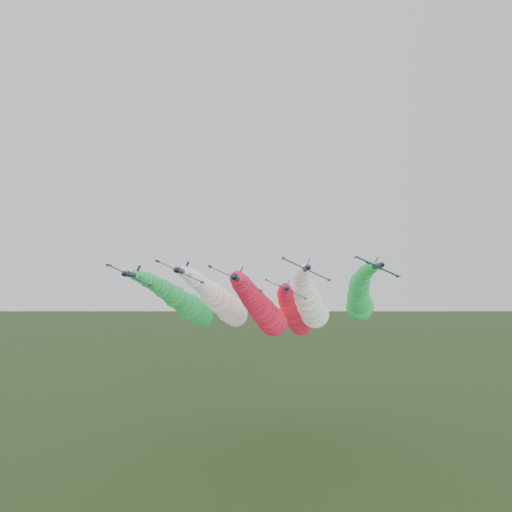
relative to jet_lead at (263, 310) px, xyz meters
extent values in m
cylinder|color=black|center=(-3.64, -37.88, 6.17)|extent=(1.28, 7.89, 1.28)
cone|color=black|center=(-3.64, -42.53, 6.17)|extent=(1.17, 1.58, 1.17)
cone|color=black|center=(-3.64, -33.59, 6.17)|extent=(1.17, 0.79, 1.17)
ellipsoid|color=black|center=(-3.49, -39.64, 6.48)|extent=(0.87, 1.65, 0.78)
cube|color=black|center=(-3.70, -38.06, 6.05)|extent=(7.65, 1.67, 3.70)
cylinder|color=black|center=(-7.50, -38.06, 7.85)|extent=(0.51, 2.28, 0.51)
cylinder|color=black|center=(0.10, -38.06, 4.25)|extent=(0.51, 2.28, 0.51)
cube|color=black|center=(-3.21, -34.55, 7.08)|extent=(0.97, 1.31, 1.87)
cube|color=black|center=(-3.59, -34.55, 6.29)|extent=(3.05, 0.96, 1.51)
sphere|color=red|center=(-3.64, -34.82, 6.17)|extent=(2.39, 2.39, 2.39)
sphere|color=red|center=(-3.62, -32.01, 6.06)|extent=(2.22, 2.22, 2.22)
sphere|color=red|center=(-3.56, -29.19, 5.85)|extent=(2.70, 2.70, 2.70)
sphere|color=red|center=(-3.45, -26.38, 5.56)|extent=(3.35, 3.35, 3.35)
sphere|color=red|center=(-3.30, -23.57, 5.21)|extent=(3.46, 3.46, 3.46)
sphere|color=red|center=(-3.11, -20.76, 4.80)|extent=(3.55, 3.55, 3.55)
sphere|color=red|center=(-2.87, -17.95, 4.34)|extent=(3.85, 3.85, 3.85)
sphere|color=red|center=(-2.60, -15.13, 3.83)|extent=(4.13, 4.13, 4.13)
sphere|color=red|center=(-2.28, -12.32, 3.27)|extent=(4.44, 4.44, 4.44)
sphere|color=red|center=(-1.91, -9.51, 2.67)|extent=(4.76, 4.76, 4.76)
sphere|color=red|center=(-1.51, -6.70, 2.03)|extent=(5.02, 5.02, 5.02)
sphere|color=red|center=(-1.06, -3.89, 1.34)|extent=(4.85, 4.85, 4.85)
sphere|color=red|center=(-0.57, -1.08, 0.62)|extent=(5.65, 5.65, 5.65)
sphere|color=red|center=(-0.03, 1.74, -0.13)|extent=(6.00, 6.00, 6.00)
sphere|color=red|center=(0.55, 4.55, -0.93)|extent=(5.73, 5.73, 5.73)
sphere|color=red|center=(1.17, 7.36, -1.76)|extent=(6.35, 6.35, 6.35)
sphere|color=red|center=(1.83, 10.17, -2.62)|extent=(6.87, 6.87, 6.87)
sphere|color=red|center=(2.53, 12.98, -3.51)|extent=(6.78, 6.78, 6.78)
cylinder|color=black|center=(-13.76, -27.72, 7.64)|extent=(1.28, 7.89, 1.28)
cone|color=black|center=(-13.76, -32.37, 7.64)|extent=(1.17, 1.58, 1.17)
cone|color=black|center=(-13.76, -23.42, 7.64)|extent=(1.17, 0.79, 1.17)
ellipsoid|color=black|center=(-13.61, -29.47, 7.96)|extent=(0.87, 1.65, 0.78)
cube|color=black|center=(-13.82, -27.90, 7.52)|extent=(7.65, 1.67, 3.70)
cylinder|color=black|center=(-17.62, -27.90, 9.33)|extent=(0.51, 2.28, 0.51)
cylinder|color=black|center=(-10.02, -27.90, 5.72)|extent=(0.51, 2.28, 0.51)
cube|color=black|center=(-13.33, -24.39, 8.55)|extent=(0.97, 1.31, 1.87)
cube|color=black|center=(-13.71, -24.39, 7.76)|extent=(3.05, 0.96, 1.51)
sphere|color=white|center=(-13.76, -24.65, 7.64)|extent=(2.16, 2.16, 2.16)
sphere|color=white|center=(-13.74, -21.84, 7.54)|extent=(2.24, 2.24, 2.24)
sphere|color=white|center=(-13.68, -19.03, 7.33)|extent=(2.56, 2.56, 2.56)
sphere|color=white|center=(-13.57, -16.22, 7.04)|extent=(2.91, 2.91, 2.91)
sphere|color=white|center=(-13.42, -13.40, 6.69)|extent=(3.57, 3.57, 3.57)
sphere|color=white|center=(-13.23, -10.59, 6.28)|extent=(3.35, 3.35, 3.35)
sphere|color=white|center=(-12.99, -7.78, 5.81)|extent=(3.42, 3.42, 3.42)
sphere|color=white|center=(-12.72, -4.97, 5.30)|extent=(3.81, 3.81, 3.81)
sphere|color=white|center=(-12.40, -2.16, 4.74)|extent=(4.07, 4.07, 4.07)
sphere|color=white|center=(-12.03, 0.65, 4.14)|extent=(4.85, 4.85, 4.85)
sphere|color=white|center=(-11.63, 3.47, 3.50)|extent=(5.57, 5.57, 5.57)
sphere|color=white|center=(-11.18, 6.28, 2.82)|extent=(4.88, 4.88, 4.88)
sphere|color=white|center=(-10.69, 9.09, 2.10)|extent=(6.14, 6.14, 6.14)
sphere|color=white|center=(-10.15, 11.90, 1.34)|extent=(6.18, 6.18, 6.18)
sphere|color=white|center=(-9.57, 14.71, 0.55)|extent=(6.16, 6.16, 6.16)
sphere|color=white|center=(-8.95, 17.52, -0.28)|extent=(6.93, 6.93, 6.93)
sphere|color=white|center=(-8.29, 20.34, -1.14)|extent=(6.75, 6.75, 6.75)
sphere|color=white|center=(-7.59, 23.15, -2.04)|extent=(6.36, 6.36, 6.36)
cylinder|color=black|center=(7.46, -29.64, 7.96)|extent=(1.28, 7.89, 1.28)
cone|color=black|center=(7.46, -34.28, 7.96)|extent=(1.17, 1.58, 1.17)
cone|color=black|center=(7.46, -25.34, 7.96)|extent=(1.17, 0.79, 1.17)
ellipsoid|color=black|center=(7.61, -31.39, 8.28)|extent=(0.87, 1.65, 0.78)
cube|color=black|center=(7.41, -29.81, 7.84)|extent=(7.65, 1.67, 3.70)
cylinder|color=black|center=(3.61, -29.81, 9.64)|extent=(0.51, 2.28, 0.51)
cylinder|color=black|center=(11.21, -29.81, 6.04)|extent=(0.51, 2.28, 0.51)
cube|color=black|center=(7.90, -26.31, 8.87)|extent=(0.97, 1.31, 1.87)
cube|color=black|center=(7.52, -26.31, 8.08)|extent=(3.05, 0.96, 1.51)
sphere|color=white|center=(7.46, -26.57, 7.96)|extent=(2.07, 2.07, 2.07)
sphere|color=white|center=(7.49, -23.76, 7.86)|extent=(2.21, 2.21, 2.21)
sphere|color=white|center=(7.55, -20.95, 7.65)|extent=(2.78, 2.78, 2.78)
sphere|color=white|center=(7.66, -18.14, 7.36)|extent=(2.97, 2.97, 2.97)
sphere|color=white|center=(7.81, -15.32, 7.00)|extent=(3.61, 3.61, 3.61)
sphere|color=white|center=(8.00, -12.51, 6.59)|extent=(3.22, 3.22, 3.22)
sphere|color=white|center=(8.23, -9.70, 6.13)|extent=(3.57, 3.57, 3.57)
sphere|color=white|center=(8.51, -6.89, 5.62)|extent=(4.30, 4.30, 4.30)
sphere|color=white|center=(8.83, -4.08, 5.06)|extent=(4.27, 4.27, 4.27)
sphere|color=white|center=(9.20, -1.27, 4.46)|extent=(4.55, 4.55, 4.55)
sphere|color=white|center=(9.60, 1.55, 3.82)|extent=(5.47, 5.47, 5.47)
sphere|color=white|center=(10.05, 4.36, 3.14)|extent=(5.04, 5.04, 5.04)
sphere|color=white|center=(10.54, 7.17, 2.42)|extent=(6.11, 6.11, 6.11)
sphere|color=white|center=(11.08, 9.98, 1.66)|extent=(5.85, 5.85, 5.85)
sphere|color=white|center=(11.65, 12.79, 0.87)|extent=(6.78, 6.78, 6.78)
sphere|color=white|center=(12.27, 15.61, 0.04)|extent=(6.17, 6.17, 6.17)
sphere|color=white|center=(12.94, 18.42, -0.82)|extent=(6.71, 6.71, 6.71)
sphere|color=white|center=(13.64, 21.23, -1.72)|extent=(7.51, 7.51, 7.51)
cylinder|color=black|center=(-23.51, -23.43, 7.19)|extent=(1.28, 7.89, 1.28)
cone|color=black|center=(-23.51, -28.08, 7.19)|extent=(1.17, 1.58, 1.17)
cone|color=black|center=(-23.51, -19.14, 7.19)|extent=(1.17, 0.79, 1.17)
ellipsoid|color=black|center=(-23.36, -25.19, 7.51)|extent=(0.87, 1.65, 0.78)
cube|color=black|center=(-23.57, -23.61, 7.08)|extent=(7.65, 1.67, 3.70)
cylinder|color=black|center=(-27.37, -23.61, 8.88)|extent=(0.51, 2.28, 0.51)
cylinder|color=black|center=(-19.76, -23.61, 5.27)|extent=(0.51, 2.28, 0.51)
cube|color=black|center=(-23.08, -20.10, 8.11)|extent=(0.97, 1.31, 1.87)
cube|color=black|center=(-23.45, -20.10, 7.31)|extent=(3.05, 0.96, 1.51)
sphere|color=green|center=(-23.51, -20.37, 7.19)|extent=(1.89, 1.89, 1.89)
sphere|color=green|center=(-23.49, -17.56, 7.09)|extent=(2.22, 2.22, 2.22)
sphere|color=green|center=(-23.42, -14.74, 6.88)|extent=(2.59, 2.59, 2.59)
sphere|color=green|center=(-23.32, -11.93, 6.59)|extent=(3.12, 3.12, 3.12)
sphere|color=green|center=(-23.17, -9.12, 6.24)|extent=(3.07, 3.07, 3.07)
sphere|color=green|center=(-22.97, -6.31, 5.83)|extent=(3.39, 3.39, 3.39)
sphere|color=green|center=(-22.74, -3.50, 5.37)|extent=(3.52, 3.52, 3.52)
sphere|color=green|center=(-22.46, -0.68, 4.85)|extent=(4.16, 4.16, 4.16)
sphere|color=green|center=(-22.14, 2.13, 4.30)|extent=(4.23, 4.23, 4.23)
sphere|color=green|center=(-21.78, 4.94, 3.69)|extent=(4.43, 4.43, 4.43)
sphere|color=green|center=(-21.37, 7.75, 3.05)|extent=(5.42, 5.42, 5.42)
sphere|color=green|center=(-20.92, 10.56, 2.37)|extent=(4.88, 4.88, 4.88)
sphere|color=green|center=(-20.43, 13.37, 1.65)|extent=(5.39, 5.39, 5.39)
sphere|color=green|center=(-19.90, 16.19, 0.89)|extent=(5.82, 5.82, 5.82)
sphere|color=green|center=(-19.32, 19.00, 0.10)|extent=(6.82, 6.82, 6.82)
sphere|color=green|center=(-18.70, 21.81, -0.73)|extent=(6.70, 6.70, 6.70)
sphere|color=green|center=(-18.04, 24.62, -1.59)|extent=(6.56, 6.56, 6.56)
sphere|color=green|center=(-17.33, 27.43, -2.49)|extent=(6.34, 6.34, 6.34)
cylinder|color=black|center=(21.28, -19.99, 8.88)|extent=(1.28, 7.89, 1.28)
cone|color=black|center=(21.28, -24.63, 8.88)|extent=(1.17, 1.58, 1.17)
cone|color=black|center=(21.28, -15.69, 8.88)|extent=(1.17, 0.79, 1.17)
ellipsoid|color=black|center=(21.43, -21.74, 9.20)|extent=(0.87, 1.65, 0.78)
cube|color=black|center=(21.22, -20.16, 8.76)|extent=(7.65, 1.67, 3.70)
cylinder|color=black|center=(17.42, -20.16, 10.57)|extent=(0.51, 2.28, 0.51)
cylinder|color=black|center=(25.02, -20.16, 6.96)|extent=(0.51, 2.28, 0.51)
cube|color=black|center=(21.71, -16.66, 9.79)|extent=(0.97, 1.31, 1.87)
cube|color=black|center=(21.33, -16.66, 9.00)|extent=(3.05, 0.96, 1.51)
sphere|color=green|center=(21.28, -16.92, 8.88)|extent=(2.02, 2.02, 2.02)
sphere|color=green|center=(21.30, -14.11, 8.78)|extent=(2.51, 2.51, 2.51)
sphere|color=green|center=(21.36, -11.30, 8.57)|extent=(2.39, 2.39, 2.39)
sphere|color=green|center=(21.47, -8.48, 8.28)|extent=(3.15, 3.15, 3.15)
sphere|color=green|center=(21.62, -5.67, 7.93)|extent=(2.81, 2.81, 2.81)
sphere|color=green|center=(21.81, -2.86, 7.52)|extent=(3.46, 3.46, 3.46)
sphere|color=green|center=(22.05, -0.05, 7.05)|extent=(3.48, 3.48, 3.48)
sphere|color=green|center=(22.32, 2.76, 6.54)|extent=(4.47, 4.47, 4.47)
sphere|color=green|center=(22.64, 5.57, 5.98)|extent=(4.74, 4.74, 4.74)
sphere|color=green|center=(23.01, 8.39, 5.38)|extent=(4.91, 4.91, 4.91)
sphere|color=green|center=(23.41, 11.20, 4.74)|extent=(4.55, 4.55, 4.55)
sphere|color=green|center=(23.86, 14.01, 4.06)|extent=(5.00, 5.00, 5.00)
sphere|color=green|center=(24.35, 16.82, 3.34)|extent=(5.78, 5.78, 5.78)
sphere|color=green|center=(24.89, 19.63, 2.58)|extent=(6.03, 6.03, 6.03)
sphere|color=green|center=(25.47, 22.44, 1.79)|extent=(6.30, 6.30, 6.30)
sphere|color=green|center=(26.08, 25.26, 0.96)|extent=(6.06, 6.06, 6.06)
sphere|color=green|center=(26.75, 28.07, 0.10)|extent=(7.63, 7.63, 7.63)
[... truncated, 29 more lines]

